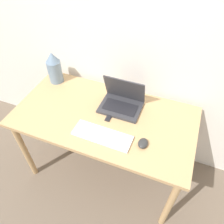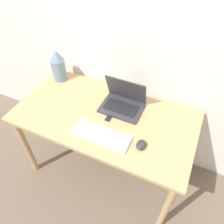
# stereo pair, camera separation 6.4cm
# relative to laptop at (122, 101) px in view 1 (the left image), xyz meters

# --- Properties ---
(ground_plane) EXTENTS (12.00, 12.00, 0.00)m
(ground_plane) POSITION_rel_laptop_xyz_m (-0.09, -0.51, -0.83)
(ground_plane) COLOR #6B5B4C
(wall_back) EXTENTS (6.00, 0.05, 2.50)m
(wall_back) POSITION_rel_laptop_xyz_m (-0.09, 0.28, 0.42)
(wall_back) COLOR white
(wall_back) RESTS_ON ground_plane
(desk) EXTENTS (1.39, 0.73, 0.77)m
(desk) POSITION_rel_laptop_xyz_m (-0.09, -0.15, -0.14)
(desk) COLOR tan
(desk) RESTS_ON ground_plane
(laptop) EXTENTS (0.32, 0.24, 0.25)m
(laptop) POSITION_rel_laptop_xyz_m (0.00, 0.00, 0.00)
(laptop) COLOR #333338
(laptop) RESTS_ON desk
(keyboard) EXTENTS (0.42, 0.15, 0.02)m
(keyboard) POSITION_rel_laptop_xyz_m (-0.02, -0.34, -0.04)
(keyboard) COLOR white
(keyboard) RESTS_ON desk
(mouse) EXTENTS (0.07, 0.09, 0.03)m
(mouse) POSITION_rel_laptop_xyz_m (0.26, -0.31, -0.04)
(mouse) COLOR #2D2D2D
(mouse) RESTS_ON desk
(vase) EXTENTS (0.12, 0.12, 0.29)m
(vase) POSITION_rel_laptop_xyz_m (-0.66, 0.09, 0.09)
(vase) COLOR slate
(vase) RESTS_ON desk
(mp3_player) EXTENTS (0.04, 0.06, 0.01)m
(mp3_player) POSITION_rel_laptop_xyz_m (-0.05, -0.17, -0.05)
(mp3_player) COLOR black
(mp3_player) RESTS_ON desk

